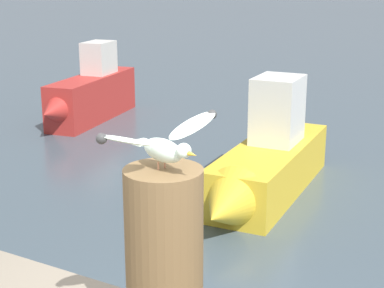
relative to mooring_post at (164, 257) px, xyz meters
name	(u,v)px	position (x,y,z in m)	size (l,w,h in m)	color
mooring_post	(164,257)	(0.00, 0.00, 0.00)	(0.35, 0.35, 0.83)	brown
seagull	(163,143)	(0.00, 0.00, 0.53)	(0.39, 0.63, 0.21)	tan
boat_yellow	(264,165)	(-1.65, 5.08, -1.28)	(1.09, 3.55, 1.60)	yellow
boat_red	(90,95)	(-6.41, 7.34, -1.20)	(1.17, 3.20, 1.55)	#B72D28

